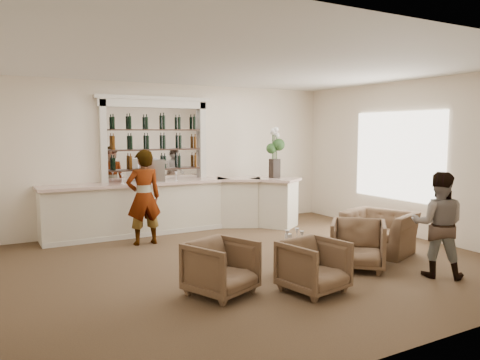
% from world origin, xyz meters
% --- Properties ---
extents(ground, '(8.00, 8.00, 0.00)m').
position_xyz_m(ground, '(0.00, 0.00, 0.00)').
color(ground, brown).
rests_on(ground, ground).
extents(room_shell, '(8.04, 7.02, 3.32)m').
position_xyz_m(room_shell, '(0.16, 0.71, 2.34)').
color(room_shell, '#F4E3CA').
rests_on(room_shell, ground).
extents(bar_counter, '(5.72, 1.80, 1.14)m').
position_xyz_m(bar_counter, '(-0.16, 3.00, 0.57)').
color(bar_counter, white).
rests_on(bar_counter, ground).
extents(back_bar_alcove, '(2.64, 0.25, 3.00)m').
position_xyz_m(back_bar_alcove, '(-0.50, 3.41, 2.03)').
color(back_bar_alcove, white).
rests_on(back_bar_alcove, ground).
extents(cocktail_table, '(0.60, 0.60, 0.50)m').
position_xyz_m(cocktail_table, '(0.25, -0.85, 0.25)').
color(cocktail_table, '#513123').
rests_on(cocktail_table, ground).
extents(sommelier, '(0.70, 0.47, 1.88)m').
position_xyz_m(sommelier, '(-1.18, 2.21, 0.94)').
color(sommelier, gray).
rests_on(sommelier, ground).
extents(guest, '(0.98, 1.00, 1.62)m').
position_xyz_m(guest, '(2.11, -2.00, 0.81)').
color(guest, gray).
rests_on(guest, ground).
extents(armchair_left, '(1.06, 1.07, 0.75)m').
position_xyz_m(armchair_left, '(-1.16, -1.10, 0.38)').
color(armchair_left, brown).
rests_on(armchair_left, ground).
extents(armchair_center, '(0.92, 0.93, 0.73)m').
position_xyz_m(armchair_center, '(0.01, -1.63, 0.37)').
color(armchair_center, brown).
rests_on(armchair_center, ground).
extents(armchair_right, '(1.21, 1.21, 0.79)m').
position_xyz_m(armchair_right, '(1.35, -1.09, 0.40)').
color(armchair_right, brown).
rests_on(armchair_right, ground).
extents(armchair_far, '(1.38, 1.47, 0.76)m').
position_xyz_m(armchair_far, '(2.41, -0.54, 0.38)').
color(armchair_far, brown).
rests_on(armchair_far, ground).
extents(espresso_machine, '(0.65, 0.60, 0.47)m').
position_xyz_m(espresso_machine, '(-0.69, 3.10, 1.38)').
color(espresso_machine, '#B5B5BA').
rests_on(espresso_machine, bar_counter).
extents(flower_vase, '(0.31, 0.31, 1.18)m').
position_xyz_m(flower_vase, '(2.09, 2.49, 1.80)').
color(flower_vase, black).
rests_on(flower_vase, bar_counter).
extents(wine_glass_bar_left, '(0.07, 0.07, 0.21)m').
position_xyz_m(wine_glass_bar_left, '(-1.36, 3.08, 1.25)').
color(wine_glass_bar_left, white).
rests_on(wine_glass_bar_left, bar_counter).
extents(wine_glass_bar_right, '(0.07, 0.07, 0.21)m').
position_xyz_m(wine_glass_bar_right, '(-0.19, 2.97, 1.25)').
color(wine_glass_bar_right, white).
rests_on(wine_glass_bar_right, bar_counter).
extents(wine_glass_tbl_a, '(0.07, 0.07, 0.21)m').
position_xyz_m(wine_glass_tbl_a, '(0.13, -0.82, 0.60)').
color(wine_glass_tbl_a, white).
rests_on(wine_glass_tbl_a, cocktail_table).
extents(wine_glass_tbl_b, '(0.07, 0.07, 0.21)m').
position_xyz_m(wine_glass_tbl_b, '(0.35, -0.77, 0.60)').
color(wine_glass_tbl_b, white).
rests_on(wine_glass_tbl_b, cocktail_table).
extents(wine_glass_tbl_c, '(0.07, 0.07, 0.21)m').
position_xyz_m(wine_glass_tbl_c, '(0.29, -0.98, 0.60)').
color(wine_glass_tbl_c, white).
rests_on(wine_glass_tbl_c, cocktail_table).
extents(napkin_holder, '(0.08, 0.08, 0.12)m').
position_xyz_m(napkin_holder, '(0.23, -0.71, 0.56)').
color(napkin_holder, silver).
rests_on(napkin_holder, cocktail_table).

